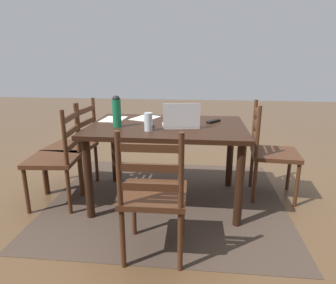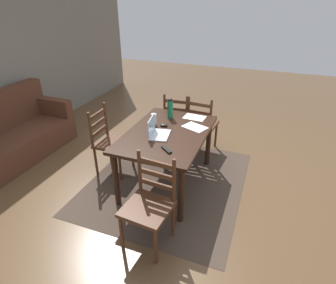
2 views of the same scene
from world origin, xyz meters
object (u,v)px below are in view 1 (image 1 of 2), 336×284
Objects in this scene: chair_right_far at (57,158)px; laptop at (181,121)px; water_bottle at (117,111)px; chair_right_near at (74,146)px; computer_mouse at (151,125)px; chair_left_near at (271,152)px; tv_remote at (213,121)px; drinking_glass at (148,122)px; dining_table at (167,135)px; chair_far_head at (154,196)px.

laptop is at bearing -175.18° from chair_right_far.
water_bottle reaches higher than chair_right_far.
chair_right_near is 9.50× the size of computer_mouse.
chair_left_near is 1.22m from computer_mouse.
tv_remote is at bearing -140.18° from laptop.
drinking_glass is at bearing 159.16° from water_bottle.
water_bottle reaches higher than computer_mouse.
chair_right_far is at bearing 10.64° from dining_table.
tv_remote is (-0.43, -1.01, 0.31)m from chair_far_head.
chair_left_near is 1.54m from water_bottle.
water_bottle is (1.44, 0.32, 0.44)m from chair_left_near.
chair_far_head is at bearing 102.38° from drinking_glass.
drinking_glass is 1.55× the size of computer_mouse.
drinking_glass is 0.91× the size of tv_remote.
dining_table is at bearing -34.75° from laptop.
laptop is (-0.13, -0.76, 0.36)m from chair_far_head.
chair_far_head is at bearing 81.70° from computer_mouse.
computer_mouse reaches higher than tv_remote.
chair_left_near is 3.38× the size of water_bottle.
tv_remote is at bearing -162.04° from water_bottle.
drinking_glass is at bearing 60.94° from dining_table.
computer_mouse is at bearing -116.37° from tv_remote.
chair_left_near reaches higher than dining_table.
chair_right_far is 1.51m from tv_remote.
water_bottle reaches higher than laptop.
water_bottle reaches higher than chair_right_near.
dining_table is 0.20m from computer_mouse.
water_bottle is at bearing -173.63° from chair_right_far.
water_bottle is (0.57, 0.03, 0.09)m from laptop.
water_bottle reaches higher than dining_table.
chair_right_near reaches higher than drinking_glass.
drinking_glass is at bearing -77.62° from chair_far_head.
chair_right_near is at bearing -28.88° from water_bottle.
dining_table is at bearing -163.98° from water_bottle.
chair_right_far is 3.38× the size of water_bottle.
chair_far_head is at bearing 120.99° from water_bottle.
chair_right_near is 3.38× the size of water_bottle.
water_bottle is at bearing -13.72° from computer_mouse.
chair_right_near reaches higher than tv_remote.
laptop reaches higher than chair_right_near.
chair_left_near is 1.00× the size of chair_right_far.
dining_table is 0.47m from tv_remote.
water_bottle is (-0.57, 0.31, 0.44)m from chair_right_near.
chair_left_near is 9.50× the size of computer_mouse.
drinking_glass reaches higher than computer_mouse.
tv_remote is (0.57, 0.04, 0.31)m from chair_left_near.
chair_far_head and chair_right_far have the same top height.
chair_left_near is 1.27m from drinking_glass.
chair_far_head is 0.96m from water_bottle.
chair_left_near is 5.59× the size of tv_remote.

